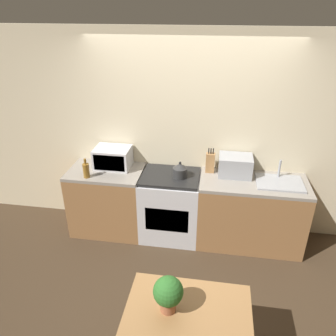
{
  "coord_description": "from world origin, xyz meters",
  "views": [
    {
      "loc": [
        0.35,
        -2.73,
        2.84
      ],
      "look_at": [
        -0.19,
        0.72,
        1.05
      ],
      "focal_mm": 35.0,
      "sensor_mm": 36.0,
      "label": 1
    }
  ],
  "objects_px": {
    "microwave": "(113,158)",
    "bottle": "(86,170)",
    "kettle": "(180,170)",
    "stove_range": "(170,206)",
    "toaster_oven": "(235,166)",
    "dining_table": "(188,320)"
  },
  "relations": [
    {
      "from": "stove_range",
      "to": "kettle",
      "type": "relative_size",
      "value": 4.34
    },
    {
      "from": "microwave",
      "to": "stove_range",
      "type": "bearing_deg",
      "value": -8.65
    },
    {
      "from": "bottle",
      "to": "toaster_oven",
      "type": "bearing_deg",
      "value": 10.85
    },
    {
      "from": "toaster_oven",
      "to": "dining_table",
      "type": "relative_size",
      "value": 0.42
    },
    {
      "from": "microwave",
      "to": "kettle",
      "type": "bearing_deg",
      "value": -8.88
    },
    {
      "from": "bottle",
      "to": "toaster_oven",
      "type": "height_order",
      "value": "toaster_oven"
    },
    {
      "from": "kettle",
      "to": "bottle",
      "type": "relative_size",
      "value": 0.83
    },
    {
      "from": "stove_range",
      "to": "toaster_oven",
      "type": "relative_size",
      "value": 2.22
    },
    {
      "from": "microwave",
      "to": "bottle",
      "type": "height_order",
      "value": "microwave"
    },
    {
      "from": "kettle",
      "to": "dining_table",
      "type": "bearing_deg",
      "value": -80.91
    },
    {
      "from": "kettle",
      "to": "toaster_oven",
      "type": "relative_size",
      "value": 0.51
    },
    {
      "from": "kettle",
      "to": "toaster_oven",
      "type": "height_order",
      "value": "toaster_oven"
    },
    {
      "from": "bottle",
      "to": "stove_range",
      "type": "bearing_deg",
      "value": 11.58
    },
    {
      "from": "stove_range",
      "to": "dining_table",
      "type": "relative_size",
      "value": 0.93
    },
    {
      "from": "dining_table",
      "to": "stove_range",
      "type": "bearing_deg",
      "value": 102.64
    },
    {
      "from": "microwave",
      "to": "dining_table",
      "type": "relative_size",
      "value": 0.47
    },
    {
      "from": "dining_table",
      "to": "toaster_oven",
      "type": "bearing_deg",
      "value": 79.12
    },
    {
      "from": "stove_range",
      "to": "microwave",
      "type": "distance_m",
      "value": 0.97
    },
    {
      "from": "toaster_oven",
      "to": "dining_table",
      "type": "distance_m",
      "value": 2.04
    },
    {
      "from": "toaster_oven",
      "to": "dining_table",
      "type": "bearing_deg",
      "value": -100.88
    },
    {
      "from": "microwave",
      "to": "toaster_oven",
      "type": "height_order",
      "value": "microwave"
    },
    {
      "from": "stove_range",
      "to": "bottle",
      "type": "relative_size",
      "value": 3.61
    }
  ]
}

